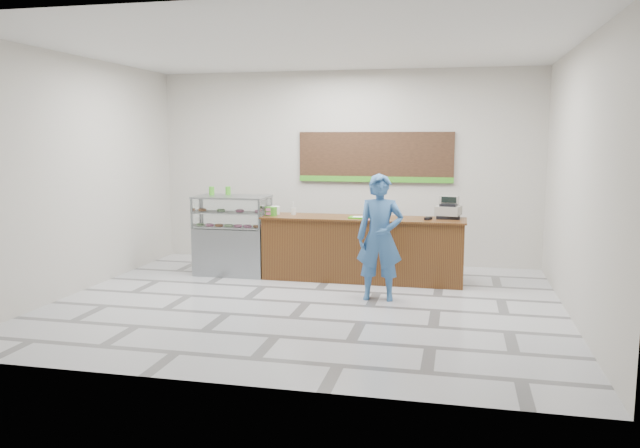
% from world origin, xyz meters
% --- Properties ---
extents(floor, '(7.00, 7.00, 0.00)m').
position_xyz_m(floor, '(0.00, 0.00, 0.00)').
color(floor, '#BBBBC0').
rests_on(floor, ground).
extents(back_wall, '(7.00, 0.00, 7.00)m').
position_xyz_m(back_wall, '(0.00, 3.00, 1.75)').
color(back_wall, beige).
rests_on(back_wall, floor).
extents(ceiling, '(7.00, 7.00, 0.00)m').
position_xyz_m(ceiling, '(0.00, 0.00, 3.50)').
color(ceiling, silver).
rests_on(ceiling, back_wall).
extents(sales_counter, '(3.26, 0.76, 1.03)m').
position_xyz_m(sales_counter, '(0.55, 1.55, 0.52)').
color(sales_counter, '#563414').
rests_on(sales_counter, floor).
extents(display_case, '(1.22, 0.72, 1.33)m').
position_xyz_m(display_case, '(-1.67, 1.55, 0.68)').
color(display_case, gray).
rests_on(display_case, floor).
extents(menu_board, '(2.80, 0.06, 0.90)m').
position_xyz_m(menu_board, '(0.55, 2.96, 1.93)').
color(menu_board, black).
rests_on(menu_board, back_wall).
extents(cash_register, '(0.43, 0.44, 0.35)m').
position_xyz_m(cash_register, '(1.89, 1.73, 1.16)').
color(cash_register, black).
rests_on(cash_register, sales_counter).
extents(card_terminal, '(0.12, 0.18, 0.04)m').
position_xyz_m(card_terminal, '(1.59, 1.49, 1.05)').
color(card_terminal, black).
rests_on(card_terminal, sales_counter).
extents(serving_tray, '(0.33, 0.24, 0.02)m').
position_xyz_m(serving_tray, '(0.50, 1.47, 1.04)').
color(serving_tray, '#29C009').
rests_on(serving_tray, sales_counter).
extents(napkin_box, '(0.19, 0.19, 0.13)m').
position_xyz_m(napkin_box, '(-0.95, 1.64, 1.10)').
color(napkin_box, white).
rests_on(napkin_box, sales_counter).
extents(straw_cup, '(0.08, 0.08, 0.12)m').
position_xyz_m(straw_cup, '(-0.62, 1.63, 1.09)').
color(straw_cup, silver).
rests_on(straw_cup, sales_counter).
extents(promo_box, '(0.19, 0.14, 0.15)m').
position_xyz_m(promo_box, '(-0.95, 1.42, 1.10)').
color(promo_box, green).
rests_on(promo_box, sales_counter).
extents(donut_decal, '(0.14, 0.14, 0.00)m').
position_xyz_m(donut_decal, '(0.70, 1.34, 1.03)').
color(donut_decal, pink).
rests_on(donut_decal, sales_counter).
extents(green_cup_left, '(0.09, 0.09, 0.14)m').
position_xyz_m(green_cup_left, '(-2.07, 1.65, 1.40)').
color(green_cup_left, green).
rests_on(green_cup_left, display_case).
extents(green_cup_right, '(0.09, 0.09, 0.14)m').
position_xyz_m(green_cup_right, '(-1.82, 1.76, 1.40)').
color(green_cup_right, green).
rests_on(green_cup_right, display_case).
extents(customer, '(0.68, 0.47, 1.80)m').
position_xyz_m(customer, '(0.97, 0.41, 0.90)').
color(customer, '#315D93').
rests_on(customer, floor).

